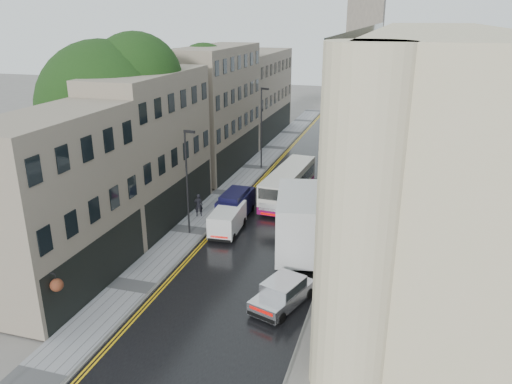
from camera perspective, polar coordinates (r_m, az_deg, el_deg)
The scene contains 15 objects.
road at distance 42.52m, azimuth 4.26°, elevation -1.00°, with size 9.00×85.00×0.02m, color black.
left_sidewalk at distance 44.02m, azimuth -3.19°, elevation -0.17°, with size 2.70×85.00×0.12m, color gray.
right_sidewalk at distance 41.79m, azimuth 11.51°, elevation -1.66°, with size 1.80×85.00×0.12m, color slate.
old_shop_row at distance 45.95m, azimuth -6.56°, elevation 8.27°, with size 4.50×56.00×12.00m, color gray, non-canonical shape.
modern_block at distance 38.33m, azimuth 19.33°, elevation 6.55°, with size 8.00×40.00×14.00m, color beige, non-canonical shape.
tree_near at distance 38.52m, azimuth -16.65°, elevation 6.82°, with size 10.56×10.56×13.89m, color black, non-canonical shape.
tree_far at distance 49.70m, azimuth -8.17°, elevation 9.33°, with size 9.24×9.24×12.46m, color black, non-canonical shape.
cream_bus at distance 40.35m, azimuth 1.24°, elevation -0.09°, with size 2.19×9.65×2.63m, color silver, non-canonical shape.
white_lorry at distance 30.47m, azimuth 2.56°, elevation -4.96°, with size 2.59×8.62×4.53m, color silver, non-canonical shape.
silver_hatchback at distance 26.85m, azimuth -0.16°, elevation -12.20°, with size 1.80×4.11×1.54m, color silver, non-canonical shape.
white_van at distance 35.03m, azimuth -5.24°, elevation -3.99°, with size 1.78×4.16×1.88m, color white, non-canonical shape.
navy_van at distance 37.49m, azimuth -4.28°, elevation -2.02°, with size 1.78×4.45×2.27m, color black, non-canonical shape.
pedestrian at distance 38.87m, azimuth -6.59°, elevation -1.49°, with size 0.66×0.43×1.82m, color black.
lamp_post_near at distance 35.00m, azimuth -7.88°, elevation 0.98°, with size 0.84×0.19×7.50m, color black, non-canonical shape.
lamp_post_far at distance 50.26m, azimuth 0.61°, elevation 7.24°, with size 0.91×0.20×8.08m, color black, non-canonical shape.
Camera 1 is at (8.28, -11.44, 14.96)m, focal length 35.00 mm.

